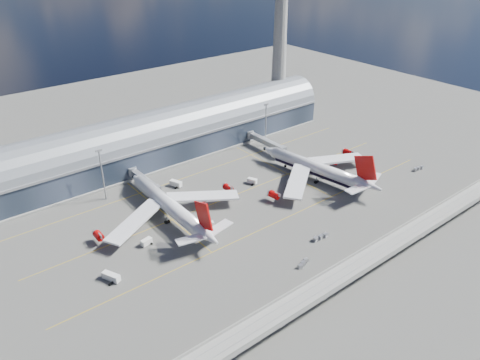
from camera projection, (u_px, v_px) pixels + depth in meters
ground at (262, 212)px, 210.51m from camera, size 500.00×500.00×0.00m
taxi_lines at (232, 193)px, 225.74m from camera, size 200.00×80.12×0.01m
terminal at (171, 136)px, 258.86m from camera, size 200.00×30.00×28.00m
control_tower at (280, 40)px, 289.88m from camera, size 19.00×19.00×103.00m
guideway at (362, 263)px, 170.12m from camera, size 220.00×8.50×7.20m
floodlight_mast_left at (102, 173)px, 214.50m from camera, size 3.00×0.70×25.70m
floodlight_mast_right at (266, 124)px, 269.38m from camera, size 3.00×0.70×25.70m
airliner_left at (171, 207)px, 202.88m from camera, size 68.00×71.40×21.80m
airliner_right at (317, 169)px, 235.91m from camera, size 67.67×70.78×22.48m
jet_bridge_left at (143, 179)px, 227.54m from camera, size 4.40×28.00×7.25m
jet_bridge_right at (264, 141)px, 268.44m from camera, size 4.40×32.00×7.25m
service_truck_0 at (111, 277)px, 169.19m from camera, size 5.00×7.37×2.92m
service_truck_1 at (146, 242)px, 188.31m from camera, size 4.96×3.05×2.68m
service_truck_2 at (205, 225)px, 198.67m from camera, size 7.77×4.50×2.71m
service_truck_3 at (328, 167)px, 247.45m from camera, size 5.00×5.30×2.55m
service_truck_4 at (252, 181)px, 233.74m from camera, size 3.88×5.28×2.78m
service_truck_5 at (176, 184)px, 231.09m from camera, size 4.41×6.61×2.98m
cargo_train_0 at (320, 237)px, 192.05m from camera, size 7.80×2.70×1.71m
cargo_train_1 at (303, 263)px, 177.19m from camera, size 6.71×3.36×1.48m
cargo_train_2 at (418, 168)px, 247.29m from camera, size 7.20×2.51×1.58m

